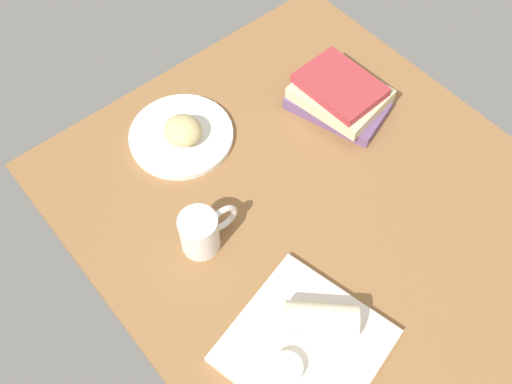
{
  "coord_description": "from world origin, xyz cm",
  "views": [
    {
      "loc": [
        -34.41,
        49.13,
        106.35
      ],
      "look_at": [
        13.32,
        9.13,
        7.0
      ],
      "focal_mm": 40.52,
      "sensor_mm": 36.0,
      "label": 1
    }
  ],
  "objects_px": {
    "sauce_cup": "(286,368)",
    "coffee_mug": "(201,231)",
    "scone_pastry": "(183,130)",
    "book_stack": "(339,96)",
    "breakfast_wrap": "(321,319)",
    "round_plate": "(181,136)",
    "square_plate": "(305,346)"
  },
  "relations": [
    {
      "from": "sauce_cup",
      "to": "coffee_mug",
      "type": "distance_m",
      "value": 0.3
    },
    {
      "from": "square_plate",
      "to": "breakfast_wrap",
      "type": "bearing_deg",
      "value": -77.41
    },
    {
      "from": "sauce_cup",
      "to": "book_stack",
      "type": "xyz_separation_m",
      "value": [
        0.37,
        -0.49,
        0.01
      ]
    },
    {
      "from": "coffee_mug",
      "to": "sauce_cup",
      "type": "bearing_deg",
      "value": 171.67
    },
    {
      "from": "coffee_mug",
      "to": "round_plate",
      "type": "bearing_deg",
      "value": -26.85
    },
    {
      "from": "round_plate",
      "to": "breakfast_wrap",
      "type": "relative_size",
      "value": 1.8
    },
    {
      "from": "square_plate",
      "to": "coffee_mug",
      "type": "xyz_separation_m",
      "value": [
        0.28,
        0.01,
        0.04
      ]
    },
    {
      "from": "scone_pastry",
      "to": "coffee_mug",
      "type": "xyz_separation_m",
      "value": [
        -0.23,
        0.12,
        0.01
      ]
    },
    {
      "from": "round_plate",
      "to": "breakfast_wrap",
      "type": "bearing_deg",
      "value": 172.84
    },
    {
      "from": "book_stack",
      "to": "coffee_mug",
      "type": "height_order",
      "value": "coffee_mug"
    },
    {
      "from": "sauce_cup",
      "to": "book_stack",
      "type": "relative_size",
      "value": 0.23
    },
    {
      "from": "square_plate",
      "to": "round_plate",
      "type": "bearing_deg",
      "value": -11.78
    },
    {
      "from": "square_plate",
      "to": "coffee_mug",
      "type": "relative_size",
      "value": 2.01
    },
    {
      "from": "sauce_cup",
      "to": "book_stack",
      "type": "bearing_deg",
      "value": -52.56
    },
    {
      "from": "round_plate",
      "to": "book_stack",
      "type": "height_order",
      "value": "book_stack"
    },
    {
      "from": "round_plate",
      "to": "coffee_mug",
      "type": "bearing_deg",
      "value": 153.15
    },
    {
      "from": "scone_pastry",
      "to": "book_stack",
      "type": "bearing_deg",
      "value": -114.23
    },
    {
      "from": "round_plate",
      "to": "square_plate",
      "type": "relative_size",
      "value": 0.91
    },
    {
      "from": "coffee_mug",
      "to": "square_plate",
      "type": "bearing_deg",
      "value": -177.49
    },
    {
      "from": "scone_pastry",
      "to": "breakfast_wrap",
      "type": "height_order",
      "value": "breakfast_wrap"
    },
    {
      "from": "book_stack",
      "to": "scone_pastry",
      "type": "bearing_deg",
      "value": 65.77
    },
    {
      "from": "breakfast_wrap",
      "to": "book_stack",
      "type": "distance_m",
      "value": 0.52
    },
    {
      "from": "breakfast_wrap",
      "to": "coffee_mug",
      "type": "xyz_separation_m",
      "value": [
        0.27,
        0.06,
        0.0
      ]
    },
    {
      "from": "square_plate",
      "to": "coffee_mug",
      "type": "bearing_deg",
      "value": 2.51
    },
    {
      "from": "scone_pastry",
      "to": "sauce_cup",
      "type": "relative_size",
      "value": 1.49
    },
    {
      "from": "scone_pastry",
      "to": "book_stack",
      "type": "height_order",
      "value": "book_stack"
    },
    {
      "from": "breakfast_wrap",
      "to": "coffee_mug",
      "type": "bearing_deg",
      "value": 55.75
    },
    {
      "from": "breakfast_wrap",
      "to": "coffee_mug",
      "type": "relative_size",
      "value": 1.02
    },
    {
      "from": "round_plate",
      "to": "scone_pastry",
      "type": "bearing_deg",
      "value": 173.99
    },
    {
      "from": "sauce_cup",
      "to": "coffee_mug",
      "type": "relative_size",
      "value": 0.45
    },
    {
      "from": "round_plate",
      "to": "coffee_mug",
      "type": "relative_size",
      "value": 1.83
    },
    {
      "from": "round_plate",
      "to": "breakfast_wrap",
      "type": "xyz_separation_m",
      "value": [
        -0.51,
        0.06,
        0.04
      ]
    }
  ]
}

